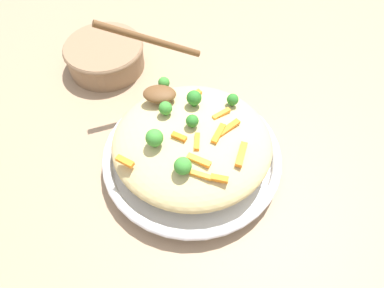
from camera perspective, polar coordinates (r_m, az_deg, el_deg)
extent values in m
plane|color=#9E7F60|center=(0.64, 0.00, -3.12)|extent=(2.40, 2.40, 0.00)
cylinder|color=silver|center=(0.63, 0.00, -2.62)|extent=(0.29, 0.29, 0.02)
torus|color=silver|center=(0.61, 0.00, -1.68)|extent=(0.31, 0.31, 0.02)
torus|color=black|center=(0.61, 0.00, -1.50)|extent=(0.30, 0.30, 0.00)
ellipsoid|color=#D1BA7A|center=(0.58, 0.00, 0.27)|extent=(0.27, 0.26, 0.07)
cube|color=orange|center=(0.53, -10.82, -2.78)|extent=(0.03, 0.02, 0.01)
cube|color=orange|center=(0.54, 8.01, -1.68)|extent=(0.02, 0.04, 0.01)
cube|color=orange|center=(0.51, 1.44, -5.05)|extent=(0.03, 0.02, 0.01)
cube|color=orange|center=(0.58, 4.77, 4.89)|extent=(0.03, 0.03, 0.01)
cube|color=orange|center=(0.54, -2.10, 1.13)|extent=(0.03, 0.02, 0.01)
cube|color=orange|center=(0.55, 4.30, 1.71)|extent=(0.02, 0.04, 0.01)
cube|color=orange|center=(0.61, 0.40, 8.02)|extent=(0.02, 0.02, 0.01)
cube|color=orange|center=(0.52, 1.10, -2.67)|extent=(0.04, 0.02, 0.01)
cube|color=orange|center=(0.54, 0.82, 0.36)|extent=(0.01, 0.03, 0.01)
cube|color=orange|center=(0.56, 5.98, 2.62)|extent=(0.04, 0.04, 0.01)
cube|color=orange|center=(0.51, 4.46, -5.60)|extent=(0.03, 0.01, 0.01)
cylinder|color=#377928|center=(0.52, -1.47, -4.33)|extent=(0.01, 0.01, 0.01)
sphere|color=#3D8E33|center=(0.51, -1.50, -3.57)|extent=(0.03, 0.03, 0.03)
cylinder|color=#296820|center=(0.59, -0.09, 6.57)|extent=(0.01, 0.01, 0.01)
sphere|color=#2D7A28|center=(0.58, -0.09, 7.51)|extent=(0.03, 0.03, 0.03)
cylinder|color=#296820|center=(0.56, 0.49, 3.02)|extent=(0.01, 0.01, 0.01)
sphere|color=#2D7A28|center=(0.55, 0.49, 3.75)|extent=(0.02, 0.02, 0.02)
cylinder|color=#296820|center=(0.60, 6.52, 6.55)|extent=(0.01, 0.01, 0.01)
sphere|color=#2D7A28|center=(0.60, 6.61, 7.18)|extent=(0.02, 0.02, 0.02)
cylinder|color=#377928|center=(0.58, -4.26, 5.07)|extent=(0.01, 0.01, 0.01)
sphere|color=#3D8E33|center=(0.57, -4.33, 5.82)|extent=(0.02, 0.02, 0.02)
cylinder|color=#377928|center=(0.63, -4.51, 9.16)|extent=(0.01, 0.01, 0.01)
sphere|color=#3D8E33|center=(0.62, -4.58, 9.90)|extent=(0.02, 0.02, 0.02)
cylinder|color=#377928|center=(0.54, -5.97, 0.06)|extent=(0.01, 0.01, 0.01)
sphere|color=#3D8E33|center=(0.53, -6.11, 1.01)|extent=(0.03, 0.03, 0.03)
ellipsoid|color=brown|center=(0.60, -5.29, 8.07)|extent=(0.06, 0.04, 0.02)
cylinder|color=brown|center=(0.63, -6.84, 16.44)|extent=(0.18, 0.06, 0.10)
cylinder|color=#8C6B4C|center=(0.81, -13.87, 13.68)|extent=(0.16, 0.16, 0.06)
torus|color=#8C6B4C|center=(0.79, -14.20, 14.91)|extent=(0.17, 0.17, 0.01)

